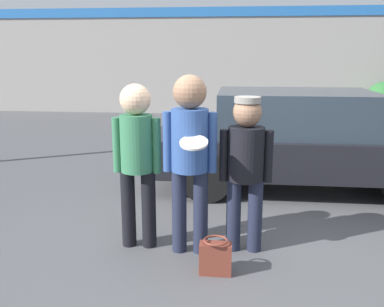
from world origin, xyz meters
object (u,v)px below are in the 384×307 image
person_left (137,152)px  parked_car_near (298,139)px  person_middle_with_frisbee (190,148)px  person_right (246,161)px  handbag (216,257)px

person_left → parked_car_near: person_left is taller
person_middle_with_frisbee → parked_car_near: size_ratio=0.42×
person_middle_with_frisbee → person_right: 0.58m
person_right → parked_car_near: person_right is taller
person_middle_with_frisbee → person_right: bearing=10.1°
person_middle_with_frisbee → person_right: size_ratio=1.13×
person_right → person_middle_with_frisbee: bearing=-169.9°
parked_car_near → handbag: parked_car_near is taller
parked_car_near → handbag: (-1.08, -2.81, -0.58)m
person_middle_with_frisbee → parked_car_near: bearing=60.0°
person_right → parked_car_near: bearing=70.3°
person_middle_with_frisbee → person_right: person_middle_with_frisbee is taller
person_left → parked_car_near: (1.92, 2.29, -0.28)m
person_left → handbag: person_left is taller
handbag → person_right: bearing=63.7°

